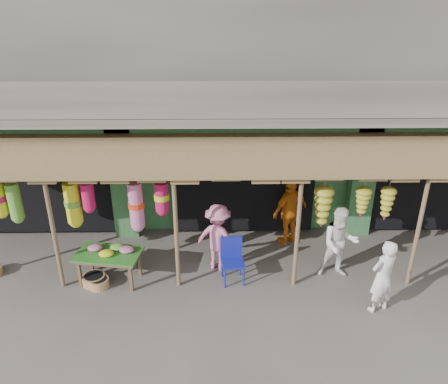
{
  "coord_description": "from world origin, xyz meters",
  "views": [
    {
      "loc": [
        -0.64,
        -8.01,
        5.77
      ],
      "look_at": [
        -0.5,
        1.0,
        1.67
      ],
      "focal_mm": 35.0,
      "sensor_mm": 36.0,
      "label": 1
    }
  ],
  "objects_px": {
    "flower_table": "(109,254)",
    "blue_chair": "(232,257)",
    "person_right": "(339,243)",
    "person_vendor": "(290,211)",
    "person_front": "(383,277)",
    "person_shopper": "(218,238)"
  },
  "relations": [
    {
      "from": "flower_table",
      "to": "blue_chair",
      "type": "xyz_separation_m",
      "value": [
        2.64,
        0.01,
        -0.11
      ]
    },
    {
      "from": "person_right",
      "to": "person_vendor",
      "type": "distance_m",
      "value": 1.69
    },
    {
      "from": "blue_chair",
      "to": "person_vendor",
      "type": "height_order",
      "value": "person_vendor"
    },
    {
      "from": "person_front",
      "to": "person_shopper",
      "type": "bearing_deg",
      "value": -49.67
    },
    {
      "from": "person_front",
      "to": "person_right",
      "type": "xyz_separation_m",
      "value": [
        -0.54,
        1.19,
        0.05
      ]
    },
    {
      "from": "person_right",
      "to": "person_shopper",
      "type": "height_order",
      "value": "person_right"
    },
    {
      "from": "blue_chair",
      "to": "person_front",
      "type": "bearing_deg",
      "value": -28.5
    },
    {
      "from": "blue_chair",
      "to": "person_vendor",
      "type": "bearing_deg",
      "value": 38.64
    },
    {
      "from": "flower_table",
      "to": "person_right",
      "type": "relative_size",
      "value": 0.88
    },
    {
      "from": "blue_chair",
      "to": "person_shopper",
      "type": "distance_m",
      "value": 0.58
    },
    {
      "from": "flower_table",
      "to": "person_front",
      "type": "distance_m",
      "value": 5.63
    },
    {
      "from": "flower_table",
      "to": "person_shopper",
      "type": "bearing_deg",
      "value": 19.76
    },
    {
      "from": "person_right",
      "to": "person_shopper",
      "type": "distance_m",
      "value": 2.66
    },
    {
      "from": "flower_table",
      "to": "person_front",
      "type": "height_order",
      "value": "person_front"
    },
    {
      "from": "person_right",
      "to": "person_front",
      "type": "bearing_deg",
      "value": -62.5
    },
    {
      "from": "flower_table",
      "to": "blue_chair",
      "type": "relative_size",
      "value": 1.48
    },
    {
      "from": "person_vendor",
      "to": "person_shopper",
      "type": "height_order",
      "value": "person_vendor"
    },
    {
      "from": "person_front",
      "to": "person_right",
      "type": "bearing_deg",
      "value": -89.75
    },
    {
      "from": "flower_table",
      "to": "person_right",
      "type": "distance_m",
      "value": 4.99
    },
    {
      "from": "person_front",
      "to": "person_vendor",
      "type": "relative_size",
      "value": 0.89
    },
    {
      "from": "person_front",
      "to": "person_right",
      "type": "relative_size",
      "value": 0.94
    },
    {
      "from": "blue_chair",
      "to": "person_front",
      "type": "relative_size",
      "value": 0.64
    }
  ]
}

